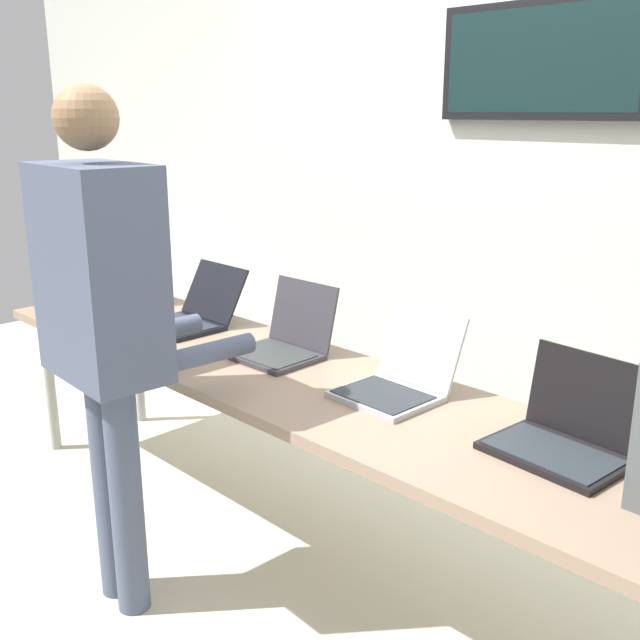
{
  "coord_description": "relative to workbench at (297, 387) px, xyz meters",
  "views": [
    {
      "loc": [
        1.83,
        -1.72,
        1.66
      ],
      "look_at": [
        0.14,
        -0.03,
        0.98
      ],
      "focal_mm": 41.07,
      "sensor_mm": 36.0,
      "label": 1
    }
  ],
  "objects": [
    {
      "name": "laptop_station_0",
      "position": [
        -1.39,
        0.09,
        0.11
      ],
      "size": [
        0.39,
        0.35,
        0.27
      ],
      "color": "#281E24",
      "rests_on": "workbench"
    },
    {
      "name": "back_wall",
      "position": [
        0.01,
        1.13,
        0.64
      ],
      "size": [
        8.0,
        0.11,
        2.62
      ],
      "color": "beige",
      "rests_on": "ground"
    },
    {
      "name": "laptop_station_4",
      "position": [
        0.99,
        0.11,
        0.11
      ],
      "size": [
        0.39,
        0.33,
        0.27
      ],
      "color": "black",
      "rests_on": "workbench"
    },
    {
      "name": "laptop_station_2",
      "position": [
        -0.21,
        0.13,
        0.11
      ],
      "size": [
        0.34,
        0.34,
        0.28
      ],
      "color": "#36333A",
      "rests_on": "workbench"
    },
    {
      "name": "laptop_station_1",
      "position": [
        -0.81,
        0.12,
        0.1
      ],
      "size": [
        0.36,
        0.4,
        0.25
      ],
      "color": "black",
      "rests_on": "workbench"
    },
    {
      "name": "workbench",
      "position": [
        0.0,
        0.0,
        0.0
      ],
      "size": [
        3.28,
        0.7,
        0.73
      ],
      "color": "#8F7660",
      "rests_on": "ground"
    },
    {
      "name": "ground",
      "position": [
        0.0,
        0.0,
        -0.71
      ],
      "size": [
        8.0,
        8.0,
        0.04
      ],
      "primitive_type": "cube",
      "color": "beige"
    },
    {
      "name": "person",
      "position": [
        -0.22,
        -0.62,
        0.37
      ],
      "size": [
        0.45,
        0.6,
        1.74
      ],
      "color": "#495268",
      "rests_on": "ground"
    },
    {
      "name": "laptop_station_3",
      "position": [
        0.38,
        0.12,
        0.11
      ],
      "size": [
        0.32,
        0.38,
        0.27
      ],
      "color": "#AEB1B6",
      "rests_on": "workbench"
    }
  ]
}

